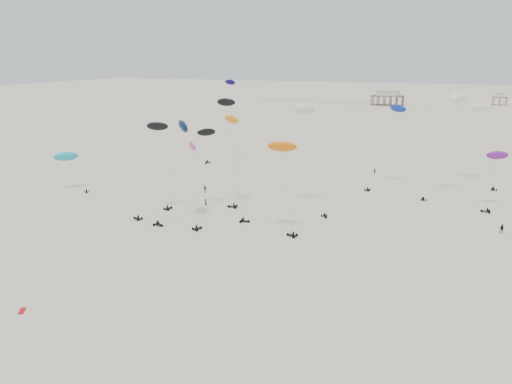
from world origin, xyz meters
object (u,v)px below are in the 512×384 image
at_px(rig_0, 222,110).
at_px(spectator_0, 206,206).
at_px(pavilion_small, 500,100).
at_px(rig_2, 307,122).
at_px(rig_7, 495,168).
at_px(pavilion_main, 387,99).

relative_size(rig_0, spectator_0, 13.19).
xyz_separation_m(pavilion_small, rig_2, (-55.22, -274.99, 14.84)).
height_order(rig_7, spectator_0, rig_7).
bearing_deg(pavilion_main, rig_0, -96.42).
distance_m(rig_7, spectator_0, 62.44).
bearing_deg(pavilion_small, rig_0, -111.50).
xyz_separation_m(pavilion_small, rig_0, (-93.29, -236.84, 12.17)).
xyz_separation_m(pavilion_small, rig_7, (-17.66, -261.04, 5.35)).
bearing_deg(spectator_0, pavilion_main, -65.71).
height_order(pavilion_main, pavilion_small, pavilion_main).
bearing_deg(spectator_0, pavilion_small, -79.41).
bearing_deg(pavilion_small, rig_7, -93.87).
height_order(rig_0, spectator_0, rig_0).
bearing_deg(pavilion_small, rig_2, -101.35).
bearing_deg(rig_2, rig_0, -82.04).
height_order(rig_2, rig_7, rig_2).
distance_m(pavilion_small, rig_2, 280.88).
height_order(pavilion_small, rig_7, rig_7).
bearing_deg(rig_0, spectator_0, 112.54).
height_order(pavilion_small, spectator_0, pavilion_small).
bearing_deg(spectator_0, rig_7, -133.71).
height_order(rig_0, rig_7, rig_0).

